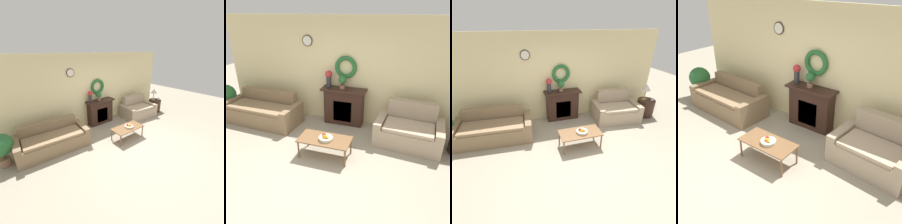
# 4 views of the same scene
# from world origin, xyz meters

# --- Properties ---
(ground_plane) EXTENTS (16.00, 16.00, 0.00)m
(ground_plane) POSITION_xyz_m (0.00, 0.00, 0.00)
(ground_plane) COLOR #9E937F
(wall_back) EXTENTS (6.80, 0.17, 2.70)m
(wall_back) POSITION_xyz_m (0.00, 2.48, 1.36)
(wall_back) COLOR beige
(wall_back) RESTS_ON ground_plane
(fireplace) EXTENTS (1.15, 0.41, 0.98)m
(fireplace) POSITION_xyz_m (0.07, 2.27, 0.50)
(fireplace) COLOR #331E16
(fireplace) RESTS_ON ground_plane
(couch_left) EXTENTS (2.06, 1.01, 0.80)m
(couch_left) POSITION_xyz_m (-2.03, 1.69, 0.30)
(couch_left) COLOR #846B4C
(couch_left) RESTS_ON ground_plane
(loveseat_right) EXTENTS (1.51, 1.06, 0.91)m
(loveseat_right) POSITION_xyz_m (1.75, 1.78, 0.31)
(loveseat_right) COLOR tan
(loveseat_right) RESTS_ON ground_plane
(coffee_table) EXTENTS (1.07, 0.53, 0.41)m
(coffee_table) POSITION_xyz_m (0.12, 0.73, 0.37)
(coffee_table) COLOR brown
(coffee_table) RESTS_ON ground_plane
(fruit_bowl) EXTENTS (0.29, 0.29, 0.12)m
(fruit_bowl) POSITION_xyz_m (0.15, 0.70, 0.46)
(fruit_bowl) COLOR beige
(fruit_bowl) RESTS_ON coffee_table
(side_table_by_loveseat) EXTENTS (0.57, 0.57, 0.57)m
(side_table_by_loveseat) POSITION_xyz_m (2.87, 1.71, 0.28)
(side_table_by_loveseat) COLOR #331E16
(side_table_by_loveseat) RESTS_ON ground_plane
(table_lamp) EXTENTS (0.28, 0.28, 0.53)m
(table_lamp) POSITION_xyz_m (2.80, 1.76, 0.98)
(table_lamp) COLOR #B28E42
(table_lamp) RESTS_ON side_table_by_loveseat
(mug) EXTENTS (0.08, 0.08, 0.09)m
(mug) POSITION_xyz_m (3.00, 1.61, 0.61)
(mug) COLOR silver
(mug) RESTS_ON side_table_by_loveseat
(vase_on_mantel_left) EXTENTS (0.18, 0.18, 0.43)m
(vase_on_mantel_left) POSITION_xyz_m (-0.34, 2.28, 1.23)
(vase_on_mantel_left) COLOR #2D2D33
(vase_on_mantel_left) RESTS_ON fireplace
(potted_plant_on_mantel) EXTENTS (0.20, 0.20, 0.34)m
(potted_plant_on_mantel) POSITION_xyz_m (0.03, 2.26, 1.18)
(potted_plant_on_mantel) COLOR #8E664C
(potted_plant_on_mantel) RESTS_ON fireplace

